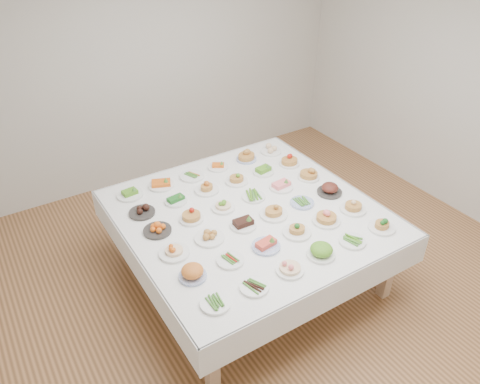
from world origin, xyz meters
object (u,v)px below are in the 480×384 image
dish_18 (157,228)px  dish_0 (215,303)px  display_table (249,218)px  dish_35 (271,148)px

dish_18 → dish_0: bearing=-89.7°
display_table → dish_18: 0.84m
display_table → dish_18: bearing=168.4°
dish_18 → dish_35: dish_35 is taller
display_table → dish_18: dish_18 is taller
dish_18 → dish_35: 1.76m
display_table → dish_35: (0.82, 0.82, 0.12)m
dish_0 → dish_35: 2.31m
dish_18 → dish_35: size_ratio=1.02×
dish_0 → dish_18: size_ratio=0.91×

